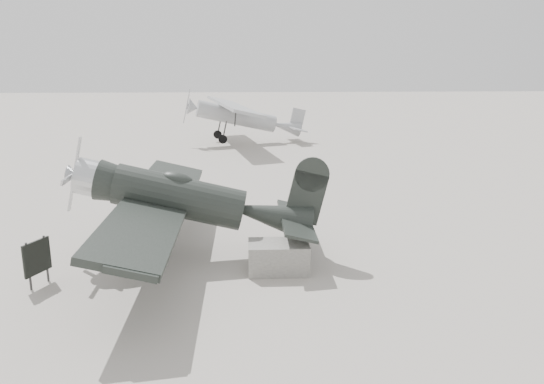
{
  "coord_description": "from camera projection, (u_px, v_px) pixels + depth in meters",
  "views": [
    {
      "loc": [
        -0.67,
        -16.3,
        6.01
      ],
      "look_at": [
        0.22,
        1.44,
        1.5
      ],
      "focal_mm": 35.0,
      "sensor_mm": 36.0,
      "label": 1
    }
  ],
  "objects": [
    {
      "name": "lowwing_monoplane",
      "position": [
        191.0,
        200.0,
        16.01
      ],
      "size": [
        7.63,
        10.56,
        3.44
      ],
      "rotation": [
        0.0,
        0.24,
        -0.0
      ],
      "color": "black",
      "rests_on": "ground"
    },
    {
      "name": "highwing_monoplane",
      "position": [
        241.0,
        114.0,
        37.67
      ],
      "size": [
        8.67,
        12.13,
        3.42
      ],
      "rotation": [
        0.0,
        0.23,
        0.2
      ],
      "color": "#A1A4A7",
      "rests_on": "ground"
    },
    {
      "name": "sign_board",
      "position": [
        37.0,
        258.0,
        14.22
      ],
      "size": [
        0.44,
        0.86,
        1.33
      ],
      "rotation": [
        0.0,
        0.0,
        -0.43
      ],
      "color": "#333333",
      "rests_on": "ground"
    },
    {
      "name": "equipment_block",
      "position": [
        279.0,
        257.0,
        15.26
      ],
      "size": [
        1.74,
        1.09,
        0.87
      ],
      "primitive_type": "cube",
      "rotation": [
        0.0,
        0.0,
        -0.01
      ],
      "color": "slate",
      "rests_on": "ground"
    },
    {
      "name": "ground",
      "position": [
        268.0,
        247.0,
        17.29
      ],
      "size": [
        160.0,
        160.0,
        0.0
      ],
      "primitive_type": "plane",
      "color": "gray",
      "rests_on": "ground"
    }
  ]
}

